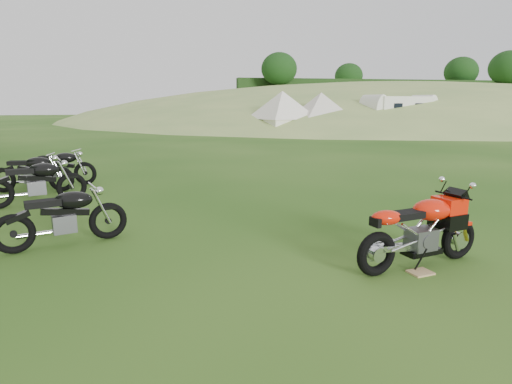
{
  "coord_description": "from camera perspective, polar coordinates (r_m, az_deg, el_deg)",
  "views": [
    {
      "loc": [
        -1.56,
        -5.68,
        1.94
      ],
      "look_at": [
        -0.29,
        0.4,
        0.61
      ],
      "focal_mm": 30.0,
      "sensor_mm": 36.0,
      "label": 1
    }
  ],
  "objects": [
    {
      "name": "vintage_moto_c",
      "position": [
        10.38,
        -27.76,
        2.4
      ],
      "size": [
        1.72,
        0.57,
        0.89
      ],
      "primitive_type": null,
      "rotation": [
        0.0,
        0.0,
        -0.11
      ],
      "color": "black",
      "rests_on": "ground"
    },
    {
      "name": "vintage_moto_a",
      "position": [
        6.31,
        -24.44,
        -2.84
      ],
      "size": [
        1.68,
        0.91,
        0.87
      ],
      "primitive_type": null,
      "rotation": [
        0.0,
        0.0,
        0.34
      ],
      "color": "black",
      "rests_on": "ground"
    },
    {
      "name": "sport_motorcycle",
      "position": [
        5.38,
        21.14,
        -4.16
      ],
      "size": [
        1.76,
        0.79,
        1.02
      ],
      "primitive_type": null,
      "rotation": [
        0.0,
        0.0,
        0.22
      ],
      "color": "red",
      "rests_on": "ground"
    },
    {
      "name": "plywood_board",
      "position": [
        5.33,
        21.07,
        -9.97
      ],
      "size": [
        0.29,
        0.25,
        0.02
      ],
      "primitive_type": "cube",
      "rotation": [
        0.0,
        0.0,
        0.19
      ],
      "color": "tan",
      "rests_on": "ground"
    },
    {
      "name": "hedgerow",
      "position": [
        52.38,
        17.62,
        9.39
      ],
      "size": [
        36.0,
        1.2,
        8.6
      ],
      "primitive_type": null,
      "color": "black",
      "rests_on": "ground"
    },
    {
      "name": "vintage_moto_d",
      "position": [
        9.03,
        -27.4,
        1.3
      ],
      "size": [
        1.79,
        0.96,
        0.92
      ],
      "primitive_type": null,
      "rotation": [
        0.0,
        0.0,
        0.34
      ],
      "color": "black",
      "rests_on": "ground"
    },
    {
      "name": "tent_mid",
      "position": [
        26.09,
        3.5,
        10.6
      ],
      "size": [
        3.78,
        3.78,
        2.56
      ],
      "primitive_type": null,
      "rotation": [
        0.0,
        0.0,
        0.35
      ],
      "color": "white",
      "rests_on": "ground"
    },
    {
      "name": "ground",
      "position": [
        6.2,
        3.37,
        -6.18
      ],
      "size": [
        120.0,
        120.0,
        0.0
      ],
      "primitive_type": "plane",
      "color": "#1B450E",
      "rests_on": "ground"
    },
    {
      "name": "hillside",
      "position": [
        52.38,
        17.62,
        9.39
      ],
      "size": [
        80.0,
        64.0,
        8.0
      ],
      "primitive_type": "ellipsoid",
      "color": "#71924A",
      "rests_on": "ground"
    },
    {
      "name": "caravan",
      "position": [
        28.77,
        18.42,
        9.85
      ],
      "size": [
        5.13,
        3.01,
        2.25
      ],
      "primitive_type": null,
      "rotation": [
        0.0,
        0.0,
        0.19
      ],
      "color": "white",
      "rests_on": "ground"
    },
    {
      "name": "vintage_moto_b",
      "position": [
        11.04,
        -24.74,
        3.16
      ],
      "size": [
        1.72,
        0.77,
        0.88
      ],
      "primitive_type": null,
      "rotation": [
        0.0,
        0.0,
        -0.24
      ],
      "color": "black",
      "rests_on": "ground"
    },
    {
      "name": "tent_right",
      "position": [
        26.86,
        8.62,
        10.48
      ],
      "size": [
        3.13,
        3.13,
        2.51
      ],
      "primitive_type": null,
      "rotation": [
        0.0,
        0.0,
        0.08
      ],
      "color": "silver",
      "rests_on": "ground"
    }
  ]
}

